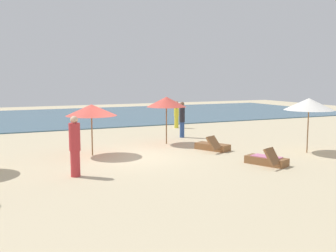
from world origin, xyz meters
TOP-DOWN VIEW (x-y plane):
  - ground_plane at (0.00, 0.00)m, footprint 60.00×60.00m
  - ocean_water at (0.00, 17.00)m, footprint 48.00×16.00m
  - umbrella_0 at (6.97, -2.12)m, footprint 2.03×2.03m
  - umbrella_1 at (2.51, 2.32)m, footprint 1.86×1.86m
  - umbrella_3 at (-1.36, 1.00)m, footprint 2.03×2.03m
  - lounger_1 at (3.65, -0.01)m, footprint 1.28×1.76m
  - lounger_3 at (3.94, -3.32)m, footprint 1.19×1.75m
  - person_2 at (5.51, 7.48)m, footprint 0.42×0.42m
  - person_3 at (4.08, 3.83)m, footprint 0.40×0.40m
  - person_4 at (-2.67, -2.13)m, footprint 0.49×0.49m

SIDE VIEW (x-z plane):
  - ground_plane at x=0.00m, z-range 0.00..0.00m
  - ocean_water at x=0.00m, z-range 0.00..0.06m
  - lounger_1 at x=3.65m, z-range -0.18..0.52m
  - lounger_3 at x=3.94m, z-range -0.19..0.54m
  - person_2 at x=5.51m, z-range 0.01..1.70m
  - person_3 at x=4.08m, z-range 0.04..1.91m
  - person_4 at x=-2.67m, z-range 0.02..1.95m
  - umbrella_3 at x=-1.36m, z-range 0.81..2.88m
  - umbrella_1 at x=2.51m, z-range 0.88..3.11m
  - umbrella_0 at x=6.97m, z-range 0.89..3.18m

